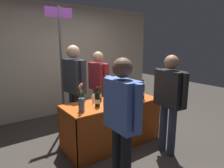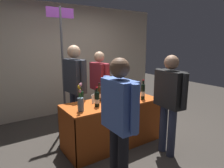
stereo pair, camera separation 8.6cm
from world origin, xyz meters
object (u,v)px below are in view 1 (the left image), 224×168
at_px(taster_foreground_right, 169,96).
at_px(booth_signpost, 61,56).
at_px(display_bottle_0, 82,98).
at_px(wine_glass_near_vendor, 107,99).
at_px(vendor_presenter, 98,82).
at_px(flower_vase, 81,102).
at_px(tasting_table, 112,115).
at_px(featured_wine_bottle, 106,91).

distance_m(taster_foreground_right, booth_signpost, 2.18).
relative_size(display_bottle_0, wine_glass_near_vendor, 2.31).
xyz_separation_m(display_bottle_0, taster_foreground_right, (1.06, -0.81, 0.05)).
xyz_separation_m(wine_glass_near_vendor, taster_foreground_right, (0.70, -0.66, 0.08)).
bearing_deg(vendor_presenter, flower_vase, -46.53).
xyz_separation_m(tasting_table, vendor_presenter, (0.25, 0.82, 0.40)).
bearing_deg(booth_signpost, featured_wine_bottle, -70.51).
xyz_separation_m(flower_vase, vendor_presenter, (0.87, 0.95, 0.02)).
bearing_deg(wine_glass_near_vendor, flower_vase, -171.65).
distance_m(tasting_table, vendor_presenter, 0.95).
xyz_separation_m(tasting_table, featured_wine_bottle, (-0.02, 0.15, 0.39)).
bearing_deg(wine_glass_near_vendor, taster_foreground_right, -43.60).
bearing_deg(featured_wine_bottle, tasting_table, -80.77).
xyz_separation_m(featured_wine_bottle, display_bottle_0, (-0.48, -0.06, -0.03)).
height_order(wine_glass_near_vendor, flower_vase, flower_vase).
bearing_deg(wine_glass_near_vendor, tasting_table, 22.39).
bearing_deg(flower_vase, featured_wine_bottle, 25.27).
relative_size(display_bottle_0, taster_foreground_right, 0.19).
height_order(tasting_table, flower_vase, flower_vase).
bearing_deg(flower_vase, booth_signpost, 79.45).
relative_size(taster_foreground_right, booth_signpost, 0.65).
bearing_deg(vendor_presenter, display_bottle_0, -49.97).
relative_size(tasting_table, featured_wine_bottle, 4.45).
bearing_deg(featured_wine_bottle, display_bottle_0, -172.65).
height_order(display_bottle_0, flower_vase, flower_vase).
height_order(flower_vase, booth_signpost, booth_signpost).
xyz_separation_m(wine_glass_near_vendor, booth_signpost, (-0.24, 1.23, 0.62)).
height_order(featured_wine_bottle, taster_foreground_right, taster_foreground_right).
bearing_deg(taster_foreground_right, wine_glass_near_vendor, 52.53).
relative_size(tasting_table, booth_signpost, 0.68).
relative_size(tasting_table, wine_glass_near_vendor, 13.04).
distance_m(tasting_table, display_bottle_0, 0.63).
xyz_separation_m(featured_wine_bottle, taster_foreground_right, (0.57, -0.88, 0.02)).
bearing_deg(wine_glass_near_vendor, booth_signpost, 100.93).
distance_m(vendor_presenter, booth_signpost, 0.90).
height_order(taster_foreground_right, booth_signpost, booth_signpost).
xyz_separation_m(display_bottle_0, wine_glass_near_vendor, (0.36, -0.15, -0.04)).
distance_m(featured_wine_bottle, wine_glass_near_vendor, 0.25).
bearing_deg(taster_foreground_right, featured_wine_bottle, 39.35).
bearing_deg(display_bottle_0, tasting_table, -10.10).
bearing_deg(flower_vase, tasting_table, 11.80).
bearing_deg(taster_foreground_right, display_bottle_0, 58.55).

